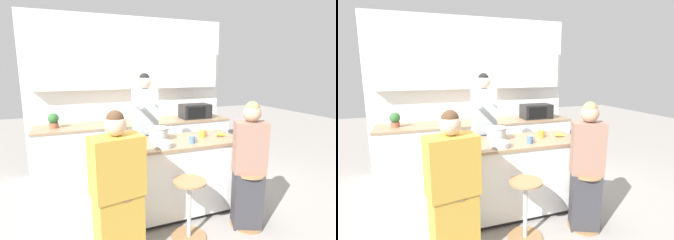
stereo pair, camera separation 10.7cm
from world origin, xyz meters
TOP-DOWN VIEW (x-y plane):
  - ground_plane at (0.00, 0.00)m, footprint 16.00×16.00m
  - wall_back at (0.00, 1.84)m, footprint 3.58×0.22m
  - back_counter at (0.00, 1.51)m, footprint 3.33×0.68m
  - kitchen_island at (0.00, 0.00)m, footprint 1.81×0.67m
  - bar_stool_leftmost at (-0.73, -0.54)m, footprint 0.38×0.38m
  - bar_stool_center at (0.00, -0.55)m, footprint 0.38×0.38m
  - bar_stool_rightmost at (0.73, -0.59)m, footprint 0.38×0.38m
  - person_cooking at (-0.15, 0.53)m, footprint 0.38×0.58m
  - person_wrapped_blanket at (-0.75, -0.58)m, footprint 0.50×0.36m
  - person_seated_near at (0.72, -0.58)m, footprint 0.41×0.37m
  - cooking_pot at (-0.11, 0.11)m, footprint 0.34×0.25m
  - fruit_bowl at (-0.16, -0.19)m, footprint 0.22×0.22m
  - coffee_cup_near at (0.21, -0.17)m, footprint 0.10×0.07m
  - coffee_cup_far at (0.46, 0.03)m, footprint 0.12×0.08m
  - banana_bunch at (0.69, -0.02)m, footprint 0.16×0.12m
  - microwave at (1.09, 1.46)m, footprint 0.55×0.34m
  - potted_plant at (-1.34, 1.51)m, footprint 0.16×0.16m

SIDE VIEW (x-z plane):
  - ground_plane at x=0.00m, z-range 0.00..0.00m
  - bar_stool_leftmost at x=-0.73m, z-range 0.02..0.67m
  - bar_stool_center at x=0.00m, z-range 0.02..0.67m
  - bar_stool_rightmost at x=0.73m, z-range 0.02..0.67m
  - back_counter at x=0.00m, z-range 0.00..0.89m
  - kitchen_island at x=0.00m, z-range 0.01..0.94m
  - person_seated_near at x=0.72m, z-range -0.05..1.40m
  - person_wrapped_blanket at x=-0.75m, z-range -0.04..1.40m
  - person_cooking at x=-0.15m, z-range 0.01..1.75m
  - banana_bunch at x=0.69m, z-range 0.93..0.98m
  - fruit_bowl at x=-0.16m, z-range 0.93..0.99m
  - coffee_cup_near at x=0.21m, z-range 0.93..1.02m
  - coffee_cup_far at x=0.46m, z-range 0.93..1.03m
  - cooking_pot at x=-0.11m, z-range 0.93..1.09m
  - potted_plant at x=-1.34m, z-range 0.90..1.13m
  - microwave at x=1.09m, z-range 0.89..1.15m
  - wall_back at x=0.00m, z-range 0.19..2.89m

